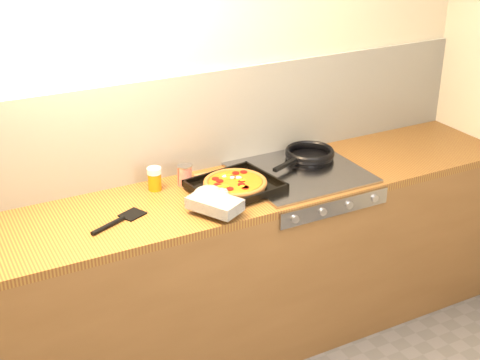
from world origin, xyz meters
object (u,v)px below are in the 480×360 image
pizza_on_tray (229,189)px  tomato_can (185,175)px  frying_pan (309,154)px  juice_glass (155,179)px

pizza_on_tray → tomato_can: (-0.13, 0.22, 0.01)m
frying_pan → tomato_can: (-0.69, 0.04, 0.01)m
juice_glass → pizza_on_tray: bearing=-40.5°
pizza_on_tray → tomato_can: 0.25m
pizza_on_tray → juice_glass: 0.36m
tomato_can → frying_pan: bearing=-3.1°
juice_glass → tomato_can: bearing=-6.6°
frying_pan → tomato_can: bearing=176.9°
frying_pan → tomato_can: tomato_can is taller
pizza_on_tray → tomato_can: bearing=120.3°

